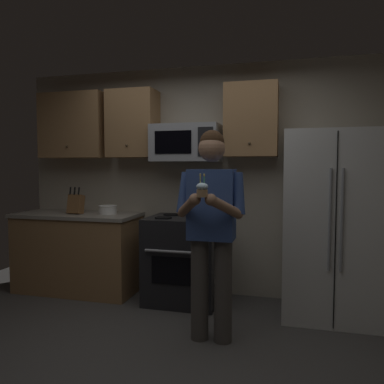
{
  "coord_description": "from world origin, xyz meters",
  "views": [
    {
      "loc": [
        0.97,
        -2.52,
        1.45
      ],
      "look_at": [
        0.17,
        0.52,
        1.25
      ],
      "focal_mm": 35.26,
      "sensor_mm": 36.0,
      "label": 1
    }
  ],
  "objects_px": {
    "person": "(211,223)",
    "refrigerator": "(331,225)",
    "cupcake": "(202,190)",
    "microwave": "(186,143)",
    "bowl_large_white": "(108,210)",
    "oven_range": "(183,259)",
    "knife_block": "(76,204)"
  },
  "relations": [
    {
      "from": "oven_range",
      "to": "refrigerator",
      "type": "relative_size",
      "value": 0.52
    },
    {
      "from": "refrigerator",
      "to": "bowl_large_white",
      "type": "height_order",
      "value": "refrigerator"
    },
    {
      "from": "bowl_large_white",
      "to": "refrigerator",
      "type": "bearing_deg",
      "value": -1.98
    },
    {
      "from": "microwave",
      "to": "bowl_large_white",
      "type": "distance_m",
      "value": 1.19
    },
    {
      "from": "refrigerator",
      "to": "bowl_large_white",
      "type": "distance_m",
      "value": 2.42
    },
    {
      "from": "microwave",
      "to": "refrigerator",
      "type": "bearing_deg",
      "value": -6.03
    },
    {
      "from": "person",
      "to": "cupcake",
      "type": "bearing_deg",
      "value": -90.0
    },
    {
      "from": "oven_range",
      "to": "bowl_large_white",
      "type": "xyz_separation_m",
      "value": [
        -0.92,
        0.04,
        0.51
      ]
    },
    {
      "from": "microwave",
      "to": "bowl_large_white",
      "type": "height_order",
      "value": "microwave"
    },
    {
      "from": "microwave",
      "to": "refrigerator",
      "type": "distance_m",
      "value": 1.72
    },
    {
      "from": "person",
      "to": "refrigerator",
      "type": "bearing_deg",
      "value": 38.66
    },
    {
      "from": "bowl_large_white",
      "to": "person",
      "type": "distance_m",
      "value": 1.67
    },
    {
      "from": "refrigerator",
      "to": "person",
      "type": "bearing_deg",
      "value": -141.34
    },
    {
      "from": "cupcake",
      "to": "refrigerator",
      "type": "bearing_deg",
      "value": 48.34
    },
    {
      "from": "oven_range",
      "to": "microwave",
      "type": "distance_m",
      "value": 1.26
    },
    {
      "from": "knife_block",
      "to": "cupcake",
      "type": "bearing_deg",
      "value": -33.02
    },
    {
      "from": "person",
      "to": "cupcake",
      "type": "distance_m",
      "value": 0.44
    },
    {
      "from": "person",
      "to": "bowl_large_white",
      "type": "bearing_deg",
      "value": 147.47
    },
    {
      "from": "knife_block",
      "to": "bowl_large_white",
      "type": "height_order",
      "value": "knife_block"
    },
    {
      "from": "microwave",
      "to": "person",
      "type": "bearing_deg",
      "value": -63.46
    },
    {
      "from": "oven_range",
      "to": "person",
      "type": "bearing_deg",
      "value": -60.34
    },
    {
      "from": "knife_block",
      "to": "cupcake",
      "type": "height_order",
      "value": "cupcake"
    },
    {
      "from": "bowl_large_white",
      "to": "person",
      "type": "bearing_deg",
      "value": -32.53
    },
    {
      "from": "oven_range",
      "to": "refrigerator",
      "type": "height_order",
      "value": "refrigerator"
    },
    {
      "from": "oven_range",
      "to": "microwave",
      "type": "height_order",
      "value": "microwave"
    },
    {
      "from": "cupcake",
      "to": "microwave",
      "type": "bearing_deg",
      "value": 110.46
    },
    {
      "from": "refrigerator",
      "to": "cupcake",
      "type": "height_order",
      "value": "refrigerator"
    },
    {
      "from": "microwave",
      "to": "cupcake",
      "type": "bearing_deg",
      "value": -69.54
    },
    {
      "from": "microwave",
      "to": "knife_block",
      "type": "bearing_deg",
      "value": -173.41
    },
    {
      "from": "oven_range",
      "to": "knife_block",
      "type": "distance_m",
      "value": 1.41
    },
    {
      "from": "bowl_large_white",
      "to": "cupcake",
      "type": "distance_m",
      "value": 1.89
    },
    {
      "from": "refrigerator",
      "to": "knife_block",
      "type": "bearing_deg",
      "value": 179.8
    }
  ]
}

